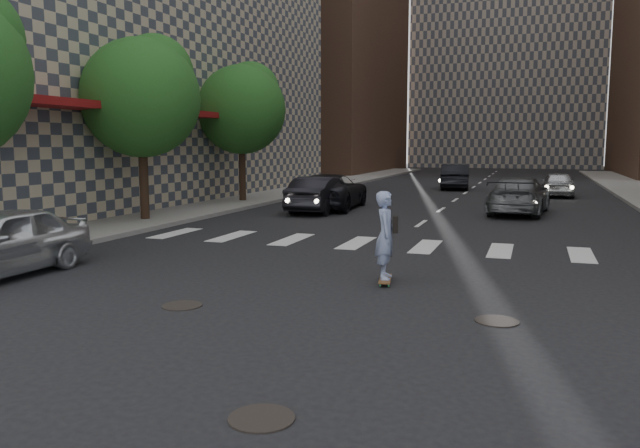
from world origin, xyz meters
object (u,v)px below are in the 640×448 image
at_px(traffic_car_e, 455,177).
at_px(traffic_car_c, 330,191).
at_px(skateboarder, 386,235).
at_px(traffic_car_b, 519,196).
at_px(traffic_car_d, 558,184).
at_px(tree_c, 243,106).
at_px(traffic_car_a, 321,194).
at_px(tree_b, 144,93).

bearing_deg(traffic_car_e, traffic_car_c, 68.44).
relative_size(skateboarder, traffic_car_b, 0.37).
xyz_separation_m(traffic_car_b, traffic_car_d, (1.78, 9.59, -0.07)).
height_order(traffic_car_b, traffic_car_d, traffic_car_b).
height_order(traffic_car_b, traffic_car_e, traffic_car_e).
relative_size(tree_c, traffic_car_a, 1.46).
bearing_deg(tree_c, tree_b, -90.00).
relative_size(tree_b, tree_c, 1.00).
distance_m(traffic_car_c, traffic_car_d, 13.97).
xyz_separation_m(traffic_car_d, traffic_car_e, (-6.00, 4.00, 0.11)).
bearing_deg(traffic_car_b, traffic_car_c, 8.56).
bearing_deg(traffic_car_e, tree_c, 50.14).
height_order(tree_c, traffic_car_d, tree_c).
relative_size(skateboarder, traffic_car_c, 0.34).
bearing_deg(traffic_car_e, tree_b, 61.40).
bearing_deg(traffic_car_a, traffic_car_d, -129.55).
bearing_deg(tree_b, traffic_car_e, 67.94).
xyz_separation_m(tree_b, traffic_car_c, (4.70, 6.86, -3.88)).
bearing_deg(traffic_car_b, traffic_car_e, -67.17).
bearing_deg(tree_c, skateboarder, -55.16).
xyz_separation_m(tree_b, traffic_car_a, (4.79, 5.34, -3.90)).
bearing_deg(tree_c, traffic_car_e, 56.69).
bearing_deg(skateboarder, traffic_car_a, 104.52).
xyz_separation_m(tree_b, traffic_car_e, (8.45, 20.86, -3.86)).
distance_m(traffic_car_b, traffic_car_c, 7.98).
xyz_separation_m(traffic_car_a, traffic_car_d, (9.66, 11.53, -0.06)).
distance_m(tree_b, skateboarder, 13.06).
relative_size(tree_b, traffic_car_b, 1.27).
bearing_deg(traffic_car_a, traffic_car_b, -165.74).
distance_m(tree_b, traffic_car_e, 22.84).
bearing_deg(traffic_car_d, tree_c, 29.62).
bearing_deg(traffic_car_a, tree_b, 48.47).
distance_m(skateboarder, traffic_car_e, 27.91).
height_order(tree_b, traffic_car_c, tree_b).
bearing_deg(traffic_car_b, tree_c, 2.32).
xyz_separation_m(tree_b, skateboarder, (10.42, -6.98, -3.65)).
xyz_separation_m(skateboarder, traffic_car_c, (-5.73, 13.84, -0.22)).
xyz_separation_m(traffic_car_a, traffic_car_e, (3.66, 15.53, 0.04)).
relative_size(tree_c, skateboarder, 3.49).
height_order(skateboarder, traffic_car_e, skateboarder).
relative_size(tree_c, traffic_car_d, 1.65).
bearing_deg(traffic_car_c, tree_b, 51.72).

